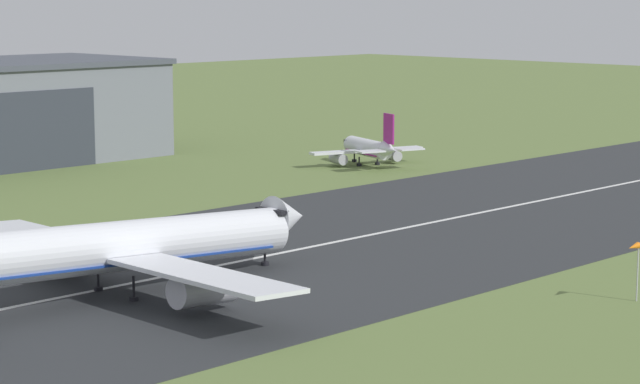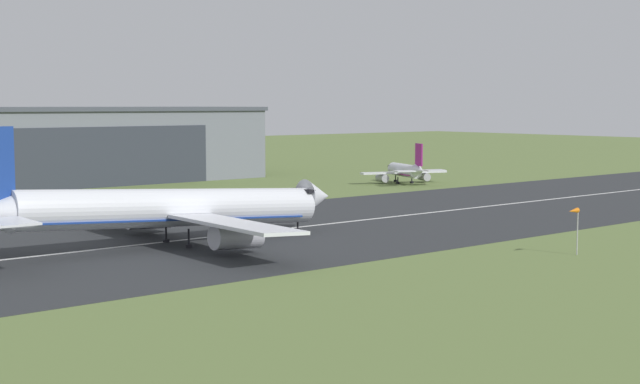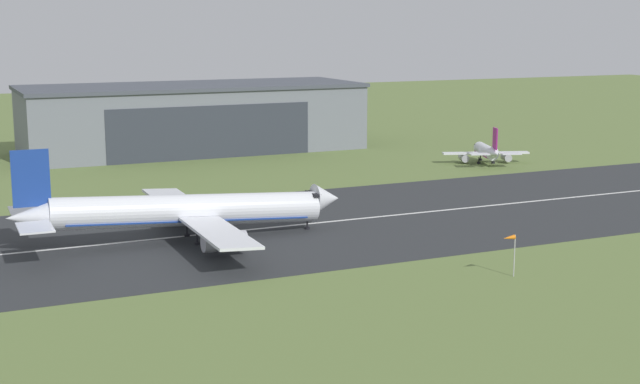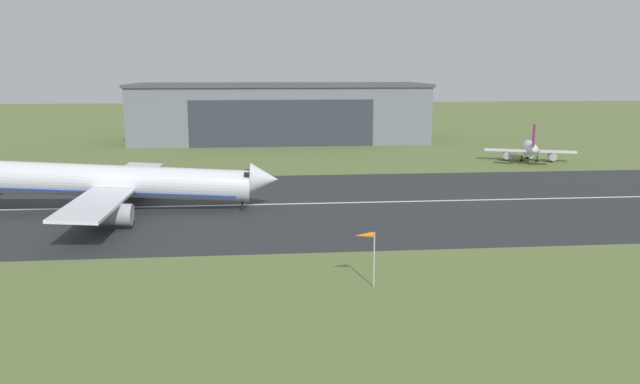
% 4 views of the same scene
% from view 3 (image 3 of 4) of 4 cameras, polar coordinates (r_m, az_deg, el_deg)
% --- Properties ---
extents(ground_plane, '(720.15, 720.15, 0.00)m').
position_cam_3_polar(ground_plane, '(94.92, 9.91, -9.03)').
color(ground_plane, olive).
extents(runway_strip, '(480.15, 53.20, 0.06)m').
position_cam_3_polar(runway_strip, '(141.60, -2.64, -2.25)').
color(runway_strip, '#2B2D30').
rests_on(runway_strip, ground_plane).
extents(runway_centreline, '(432.14, 0.70, 0.01)m').
position_cam_3_polar(runway_centreline, '(141.59, -2.64, -2.23)').
color(runway_centreline, silver).
rests_on(runway_centreline, runway_strip).
extents(hangar_building, '(84.34, 31.66, 16.76)m').
position_cam_3_polar(hangar_building, '(227.82, -8.14, 4.74)').
color(hangar_building, slate).
rests_on(hangar_building, ground_plane).
extents(airplane_landing, '(50.32, 44.54, 14.96)m').
position_cam_3_polar(airplane_landing, '(132.86, -8.52, -1.23)').
color(airplane_landing, silver).
rests_on(airplane_landing, ground_plane).
extents(airplane_parked_west, '(19.65, 18.53, 9.09)m').
position_cam_3_polar(airplane_parked_west, '(208.33, 10.60, 2.55)').
color(airplane_parked_west, silver).
rests_on(airplane_parked_west, ground_plane).
extents(windsock_pole, '(2.04, 0.76, 5.51)m').
position_cam_3_polar(windsock_pole, '(115.20, 12.04, -3.04)').
color(windsock_pole, '#B7B7BC').
rests_on(windsock_pole, ground_plane).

